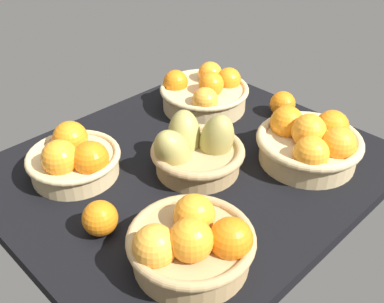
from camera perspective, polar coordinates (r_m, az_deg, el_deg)
market_tray at (r=106.52cm, az=-0.16°, el=-2.30°), size 84.00×72.00×3.00cm
basket_far_right at (r=80.03cm, az=-0.04°, el=-11.30°), size 22.55×22.55×12.09cm
basket_near_left at (r=126.59cm, az=1.61°, el=7.35°), size 24.33×24.33×11.38cm
basket_far_left at (r=107.27cm, az=14.58°, el=1.06°), size 24.21×24.21×12.38cm
basket_near_right at (r=103.26cm, az=-14.48°, el=-0.86°), size 20.67×20.67×10.87cm
basket_center_pears at (r=101.91cm, az=0.49°, el=0.13°), size 22.26×21.35×14.87cm
loose_orange_front_gap at (r=88.37cm, az=-11.38°, el=-8.16°), size 6.86×6.86×6.86cm
loose_orange_back_gap at (r=125.57cm, az=11.23°, el=5.84°), size 6.82×6.82×6.82cm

